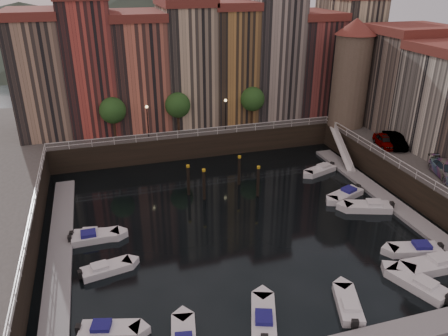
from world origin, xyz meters
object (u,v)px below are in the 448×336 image
object	(u,v)px
boat_left_2	(95,235)
car_a	(385,142)
corner_tower	(351,72)
gangway	(342,147)
car_c	(447,171)
car_b	(395,141)
boat_left_1	(105,269)
boat_left_0	(108,330)
mooring_pilings	(223,180)

from	to	relation	value
boat_left_2	car_a	distance (m)	34.06
corner_tower	gangway	distance (m)	9.86
boat_left_2	car_c	bearing A→B (deg)	4.59
car_b	car_c	size ratio (longest dim) A/B	0.91
gangway	car_a	xyz separation A→B (m)	(3.10, -3.97, 1.79)
boat_left_2	car_b	size ratio (longest dim) A/B	0.94
car_a	boat_left_1	bearing A→B (deg)	-149.60
boat_left_0	car_c	bearing A→B (deg)	28.99
corner_tower	gangway	size ratio (longest dim) A/B	1.66
boat_left_2	boat_left_0	bearing A→B (deg)	-76.99
boat_left_1	boat_left_2	bearing A→B (deg)	86.34
boat_left_0	boat_left_2	distance (m)	12.03
boat_left_0	car_c	size ratio (longest dim) A/B	0.81
car_c	mooring_pilings	bearing A→B (deg)	173.54
corner_tower	car_b	xyz separation A→B (m)	(1.34, -8.73, -6.41)
gangway	boat_left_0	bearing A→B (deg)	-144.33
boat_left_0	car_a	bearing A→B (deg)	42.82
gangway	car_c	distance (m)	13.65
gangway	car_c	xyz separation A→B (m)	(4.03, -12.92, 1.85)
boat_left_0	corner_tower	bearing A→B (deg)	53.28
mooring_pilings	car_c	size ratio (longest dim) A/B	1.40
corner_tower	boat_left_1	bearing A→B (deg)	-149.59
mooring_pilings	boat_left_2	bearing A→B (deg)	-159.13
corner_tower	boat_left_0	size ratio (longest dim) A/B	3.23
car_a	gangway	bearing A→B (deg)	140.36
corner_tower	car_c	xyz separation A→B (m)	(1.13, -17.42, -6.43)
boat_left_2	car_a	world-z (taller)	car_a
mooring_pilings	boat_left_0	bearing A→B (deg)	-127.05
mooring_pilings	car_a	distance (m)	20.07
gangway	boat_left_1	world-z (taller)	gangway
gangway	corner_tower	bearing A→B (deg)	57.20
gangway	car_b	xyz separation A→B (m)	(4.24, -4.23, 1.87)
boat_left_1	boat_left_0	bearing A→B (deg)	-101.91
car_b	gangway	bearing A→B (deg)	152.90
mooring_pilings	boat_left_2	size ratio (longest dim) A/B	1.65
corner_tower	boat_left_0	distance (m)	42.89
corner_tower	car_a	world-z (taller)	corner_tower
gangway	car_c	size ratio (longest dim) A/B	1.58
boat_left_0	car_b	world-z (taller)	car_b
car_b	boat_left_0	bearing A→B (deg)	-135.45
car_b	boat_left_2	bearing A→B (deg)	-153.72
boat_left_2	car_c	distance (m)	34.74
mooring_pilings	boat_left_2	world-z (taller)	mooring_pilings
corner_tower	boat_left_1	world-z (taller)	corner_tower
corner_tower	boat_left_2	distance (m)	37.37
gangway	car_b	size ratio (longest dim) A/B	1.75
mooring_pilings	boat_left_1	bearing A→B (deg)	-141.01
mooring_pilings	boat_left_0	distance (m)	21.54
car_c	corner_tower	bearing A→B (deg)	109.77
boat_left_1	car_a	xyz separation A→B (m)	(32.80, 10.66, 3.39)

